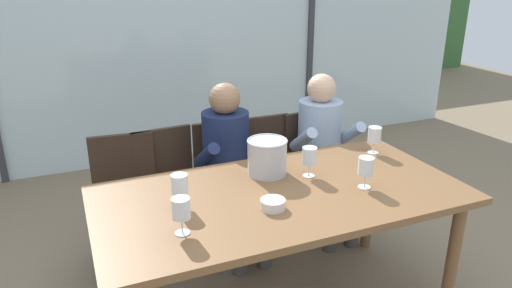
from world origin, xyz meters
TOP-DOWN VIEW (x-y plane):
  - ground at (0.00, 1.00)m, footprint 14.00×14.00m
  - window_glass_panel at (0.00, 2.65)m, footprint 7.16×0.03m
  - window_mullion_right at (1.61, 2.63)m, footprint 0.06×0.06m
  - hillside_vineyard at (0.00, 6.40)m, footprint 13.16×2.40m
  - dining_table at (0.00, 0.00)m, footprint 1.96×0.98m
  - chair_near_curtain at (-0.70, 0.90)m, footprint 0.48×0.48m
  - chair_left_of_center at (-0.41, 0.92)m, footprint 0.48×0.48m
  - chair_center at (0.00, 0.91)m, footprint 0.47×0.47m
  - chair_right_of_center at (0.33, 0.91)m, footprint 0.44×0.44m
  - chair_near_window_right at (0.72, 0.89)m, footprint 0.47×0.47m
  - person_navy_polo at (-0.01, 0.76)m, footprint 0.48×0.63m
  - person_pale_blue_shirt at (0.71, 0.76)m, footprint 0.48×0.62m
  - ice_bucket_primary at (0.02, 0.24)m, footprint 0.23×0.23m
  - tasting_bowl at (-0.12, -0.15)m, footprint 0.13×0.13m
  - wine_glass_by_left_taster at (0.44, -0.13)m, footprint 0.08×0.08m
  - wine_glass_near_bucket at (0.79, 0.28)m, footprint 0.08×0.08m
  - wine_glass_center_pour at (0.23, 0.12)m, footprint 0.08×0.08m
  - wine_glass_by_right_taster at (-0.59, -0.21)m, footprint 0.08×0.08m
  - wine_glass_spare_empty at (-0.54, 0.04)m, footprint 0.08×0.08m

SIDE VIEW (x-z plane):
  - ground at x=0.00m, z-range 0.00..0.00m
  - chair_near_curtain at x=-0.70m, z-range 0.07..0.94m
  - chair_left_of_center at x=-0.41m, z-range 0.07..0.94m
  - chair_center at x=0.00m, z-range 0.07..0.94m
  - chair_right_of_center at x=0.33m, z-range 0.07..0.94m
  - chair_near_window_right at x=0.72m, z-range 0.07..0.94m
  - person_navy_polo at x=-0.01m, z-range 0.08..1.27m
  - person_pale_blue_shirt at x=0.71m, z-range 0.08..1.27m
  - dining_table at x=0.00m, z-range 0.31..1.08m
  - tasting_bowl at x=-0.12m, z-range 0.78..0.83m
  - ice_bucket_primary at x=0.02m, z-range 0.78..0.99m
  - wine_glass_by_left_taster at x=0.44m, z-range 0.81..0.98m
  - wine_glass_near_bucket at x=0.79m, z-range 0.81..0.98m
  - wine_glass_by_right_taster at x=-0.59m, z-range 0.81..0.98m
  - wine_glass_center_pour at x=0.23m, z-range 0.81..0.99m
  - wine_glass_spare_empty at x=-0.54m, z-range 0.81..0.99m
  - hillside_vineyard at x=0.00m, z-range 0.00..1.92m
  - window_glass_panel at x=0.00m, z-range 0.00..2.60m
  - window_mullion_right at x=1.61m, z-range 0.00..2.60m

